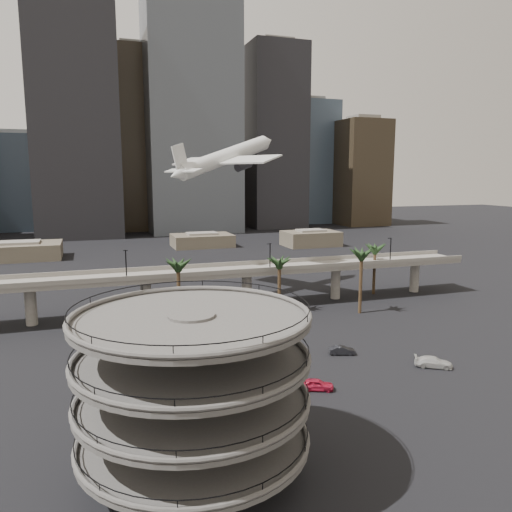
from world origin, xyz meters
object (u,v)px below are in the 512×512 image
object	(u,v)px
overpass	(198,277)
car_a	(317,384)
parking_ramp	(193,380)
airborne_jet	(226,157)
car_c	(433,362)
car_b	(342,350)

from	to	relation	value
overpass	car_a	size ratio (longest dim) A/B	28.15
parking_ramp	car_a	world-z (taller)	parking_ramp
overpass	airborne_jet	world-z (taller)	airborne_jet
overpass	car_c	xyz separation A→B (m)	(27.10, -43.22, -6.54)
airborne_jet	car_b	size ratio (longest dim) A/B	7.54
car_b	parking_ramp	bearing A→B (deg)	148.30
car_c	overpass	bearing A→B (deg)	63.55
overpass	airborne_jet	bearing A→B (deg)	54.04
parking_ramp	overpass	distance (m)	60.46
car_a	airborne_jet	bearing A→B (deg)	18.87
overpass	airborne_jet	xyz separation A→B (m)	(10.27, 14.15, 25.69)
car_a	car_c	size ratio (longest dim) A/B	0.83
airborne_jet	car_b	bearing A→B (deg)	-112.34
airborne_jet	car_c	distance (m)	67.92
overpass	car_b	distance (m)	38.32
overpass	car_c	distance (m)	51.43
car_b	car_c	xyz separation A→B (m)	(10.57, -9.29, 0.11)
car_b	car_a	bearing A→B (deg)	156.29
car_b	car_c	distance (m)	14.07
car_a	car_b	distance (m)	14.77
car_a	car_b	xyz separation A→B (m)	(9.82, 11.03, -0.09)
car_c	car_a	bearing A→B (deg)	126.33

